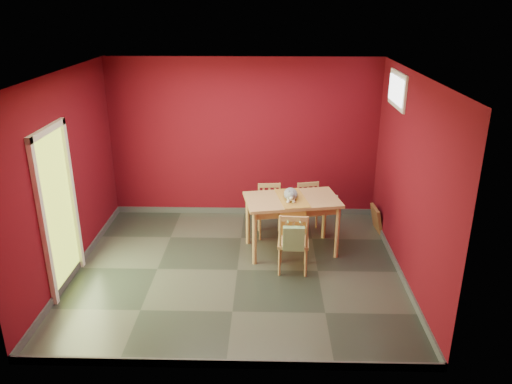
{
  "coord_description": "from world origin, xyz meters",
  "views": [
    {
      "loc": [
        0.42,
        -6.11,
        3.54
      ],
      "look_at": [
        0.25,
        0.45,
        1.0
      ],
      "focal_mm": 35.0,
      "sensor_mm": 36.0,
      "label": 1
    }
  ],
  "objects_px": {
    "cat": "(291,192)",
    "dining_table": "(292,205)",
    "chair_near": "(293,241)",
    "chair_far_right": "(310,208)",
    "chair_far_left": "(270,210)",
    "picture_frame": "(376,219)",
    "tote_bag": "(294,239)"
  },
  "relations": [
    {
      "from": "chair_far_left",
      "to": "chair_far_right",
      "type": "relative_size",
      "value": 1.01
    },
    {
      "from": "chair_far_right",
      "to": "picture_frame",
      "type": "bearing_deg",
      "value": 4.44
    },
    {
      "from": "dining_table",
      "to": "chair_near",
      "type": "bearing_deg",
      "value": -89.99
    },
    {
      "from": "picture_frame",
      "to": "chair_near",
      "type": "bearing_deg",
      "value": -136.59
    },
    {
      "from": "chair_far_left",
      "to": "picture_frame",
      "type": "distance_m",
      "value": 1.76
    },
    {
      "from": "chair_far_right",
      "to": "picture_frame",
      "type": "distance_m",
      "value": 1.12
    },
    {
      "from": "chair_far_left",
      "to": "chair_far_right",
      "type": "xyz_separation_m",
      "value": [
        0.64,
        0.09,
        -0.0
      ]
    },
    {
      "from": "tote_bag",
      "to": "chair_near",
      "type": "bearing_deg",
      "value": 87.78
    },
    {
      "from": "picture_frame",
      "to": "dining_table",
      "type": "bearing_deg",
      "value": -152.97
    },
    {
      "from": "chair_far_left",
      "to": "cat",
      "type": "xyz_separation_m",
      "value": [
        0.3,
        -0.56,
        0.52
      ]
    },
    {
      "from": "chair_far_left",
      "to": "chair_far_right",
      "type": "distance_m",
      "value": 0.65
    },
    {
      "from": "chair_far_right",
      "to": "cat",
      "type": "xyz_separation_m",
      "value": [
        -0.34,
        -0.66,
        0.53
      ]
    },
    {
      "from": "tote_bag",
      "to": "chair_far_left",
      "type": "bearing_deg",
      "value": 102.7
    },
    {
      "from": "chair_far_left",
      "to": "chair_near",
      "type": "distance_m",
      "value": 1.21
    },
    {
      "from": "picture_frame",
      "to": "chair_far_right",
      "type": "bearing_deg",
      "value": -175.56
    },
    {
      "from": "chair_near",
      "to": "cat",
      "type": "distance_m",
      "value": 0.78
    },
    {
      "from": "chair_far_right",
      "to": "tote_bag",
      "type": "height_order",
      "value": "tote_bag"
    },
    {
      "from": "chair_near",
      "to": "picture_frame",
      "type": "xyz_separation_m",
      "value": [
        1.42,
        1.34,
        -0.25
      ]
    },
    {
      "from": "chair_far_left",
      "to": "dining_table",
      "type": "bearing_deg",
      "value": -59.67
    },
    {
      "from": "chair_far_right",
      "to": "chair_near",
      "type": "height_order",
      "value": "chair_near"
    },
    {
      "from": "cat",
      "to": "picture_frame",
      "type": "bearing_deg",
      "value": 24.0
    },
    {
      "from": "chair_far_right",
      "to": "chair_near",
      "type": "relative_size",
      "value": 0.92
    },
    {
      "from": "dining_table",
      "to": "chair_near",
      "type": "distance_m",
      "value": 0.68
    },
    {
      "from": "dining_table",
      "to": "cat",
      "type": "height_order",
      "value": "cat"
    },
    {
      "from": "cat",
      "to": "chair_far_right",
      "type": "bearing_deg",
      "value": 59.17
    },
    {
      "from": "chair_far_left",
      "to": "tote_bag",
      "type": "xyz_separation_m",
      "value": [
        0.31,
        -1.38,
        0.18
      ]
    },
    {
      "from": "cat",
      "to": "dining_table",
      "type": "bearing_deg",
      "value": 32.96
    },
    {
      "from": "chair_near",
      "to": "cat",
      "type": "relative_size",
      "value": 2.13
    },
    {
      "from": "dining_table",
      "to": "chair_far_right",
      "type": "xyz_separation_m",
      "value": [
        0.32,
        0.64,
        -0.32
      ]
    },
    {
      "from": "dining_table",
      "to": "picture_frame",
      "type": "distance_m",
      "value": 1.68
    },
    {
      "from": "chair_far_left",
      "to": "tote_bag",
      "type": "distance_m",
      "value": 1.43
    },
    {
      "from": "chair_far_right",
      "to": "cat",
      "type": "relative_size",
      "value": 1.95
    }
  ]
}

